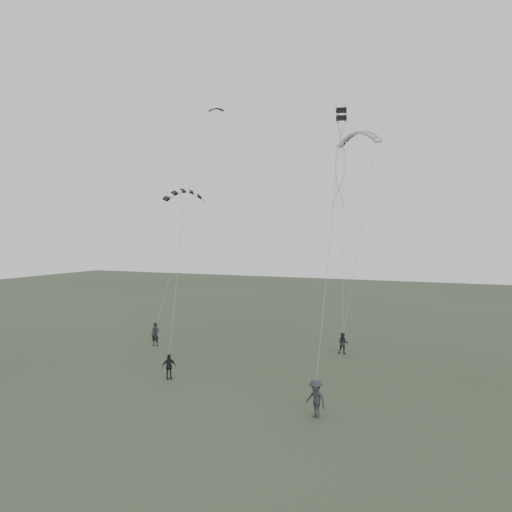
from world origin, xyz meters
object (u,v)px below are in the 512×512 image
at_px(flyer_center, 169,367).
at_px(flyer_far, 316,399).
at_px(flyer_right, 343,343).
at_px(kite_dark_small, 216,109).
at_px(kite_pale_large, 358,133).
at_px(flyer_left, 155,334).
at_px(kite_striped, 185,191).
at_px(kite_box, 341,114).

relative_size(flyer_center, flyer_far, 0.83).
xyz_separation_m(flyer_right, kite_dark_small, (-12.50, 3.71, 19.25)).
bearing_deg(flyer_right, kite_dark_small, 151.69).
xyz_separation_m(kite_dark_small, kite_pale_large, (12.67, 0.23, -3.07)).
relative_size(flyer_left, kite_striped, 0.57).
height_order(flyer_right, flyer_center, flyer_right).
bearing_deg(kite_dark_small, kite_pale_large, -10.37).
bearing_deg(flyer_left, kite_dark_small, 69.94).
relative_size(kite_pale_large, kite_box, 5.40).
xyz_separation_m(flyer_left, kite_pale_large, (14.54, 7.12, 16.04)).
height_order(flyer_center, kite_box, kite_box).
xyz_separation_m(flyer_far, kite_pale_large, (-1.60, 17.07, 16.04)).
relative_size(flyer_right, kite_striped, 0.49).
bearing_deg(flyer_center, flyer_right, 0.79).
distance_m(flyer_center, kite_striped, 14.39).
bearing_deg(flyer_left, flyer_far, -36.48).
height_order(flyer_left, flyer_right, flyer_left).
xyz_separation_m(flyer_far, kite_box, (-0.25, 5.79, 14.90)).
xyz_separation_m(flyer_center, flyer_far, (10.10, -2.64, 0.16)).
relative_size(flyer_far, kite_pale_large, 0.50).
relative_size(kite_dark_small, kite_striped, 0.41).
xyz_separation_m(flyer_right, kite_pale_large, (0.17, 3.94, 16.18)).
distance_m(kite_pale_large, kite_box, 11.42).
relative_size(flyer_center, kite_pale_large, 0.41).
bearing_deg(kite_box, flyer_right, 85.43).
distance_m(flyer_right, kite_striped, 16.73).
bearing_deg(kite_box, flyer_far, -103.90).
bearing_deg(kite_striped, flyer_right, -31.12).
bearing_deg(flyer_center, kite_pale_large, 8.73).
relative_size(kite_dark_small, kite_pale_large, 0.36).
relative_size(flyer_right, flyer_center, 1.03).
bearing_deg(kite_striped, flyer_far, -80.95).
xyz_separation_m(flyer_right, kite_striped, (-11.93, -2.59, 11.45)).
height_order(flyer_left, kite_dark_small, kite_dark_small).
height_order(flyer_left, kite_striped, kite_striped).
bearing_deg(flyer_far, flyer_center, -167.28).
relative_size(flyer_right, kite_dark_small, 1.18).
relative_size(flyer_center, kite_striped, 0.47).
xyz_separation_m(flyer_right, flyer_center, (-8.32, -10.49, -0.02)).
distance_m(flyer_left, kite_pale_large, 22.80).
height_order(flyer_far, kite_box, kite_box).
xyz_separation_m(flyer_far, kite_striped, (-13.70, 10.54, 11.32)).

